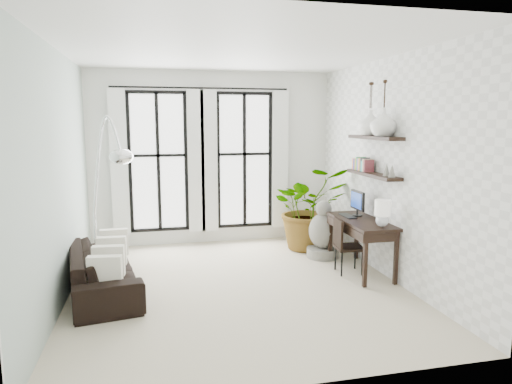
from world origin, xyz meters
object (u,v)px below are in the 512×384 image
object	(u,v)px
sofa	(103,270)
plant	(309,208)
desk_chair	(344,242)
buddha	(323,234)
desk	(362,224)
arc_lamp	(107,168)

from	to	relation	value
sofa	plant	world-z (taller)	plant
desk_chair	buddha	distance (m)	0.84
desk	arc_lamp	distance (m)	3.75
plant	arc_lamp	bearing A→B (deg)	-158.57
buddha	plant	bearing A→B (deg)	95.77
sofa	desk	size ratio (longest dim) A/B	1.50
sofa	desk_chair	size ratio (longest dim) A/B	2.48
desk_chair	buddha	size ratio (longest dim) A/B	0.86
arc_lamp	buddha	bearing A→B (deg)	12.02
arc_lamp	buddha	distance (m)	3.66
plant	desk	distance (m)	1.51
desk_chair	arc_lamp	distance (m)	3.59
desk	desk_chair	size ratio (longest dim) A/B	1.65
sofa	plant	xyz separation A→B (m)	(3.41, 1.43, 0.45)
plant	sofa	bearing A→B (deg)	-157.29
sofa	desk	distance (m)	3.77
plant	arc_lamp	xyz separation A→B (m)	(-3.30, -1.30, 0.92)
sofa	desk_chair	xyz separation A→B (m)	(3.49, 0.01, 0.17)
desk_chair	plant	bearing A→B (deg)	98.59
desk	desk_chair	world-z (taller)	desk
plant	desk	bearing A→B (deg)	-77.38
sofa	desk_chair	world-z (taller)	desk_chair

